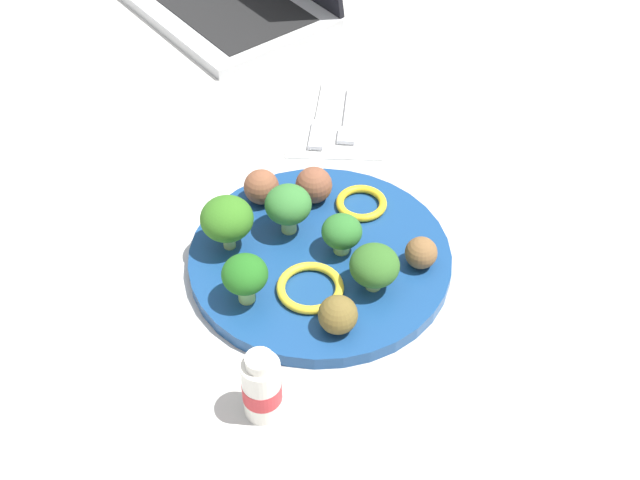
% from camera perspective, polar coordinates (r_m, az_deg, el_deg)
% --- Properties ---
extents(ground_plane, '(4.00, 4.00, 0.00)m').
position_cam_1_polar(ground_plane, '(0.89, -0.00, -1.63)').
color(ground_plane, beige).
extents(plate, '(0.28, 0.28, 0.02)m').
position_cam_1_polar(plate, '(0.89, -0.00, -1.28)').
color(plate, navy).
rests_on(plate, ground_plane).
extents(broccoli_floret_far_rim, '(0.05, 0.05, 0.06)m').
position_cam_1_polar(broccoli_floret_far_rim, '(0.82, -5.18, -2.44)').
color(broccoli_floret_far_rim, '#9DCC69').
rests_on(broccoli_floret_far_rim, plate).
extents(broccoli_floret_mid_left, '(0.04, 0.04, 0.05)m').
position_cam_1_polar(broccoli_floret_mid_left, '(0.87, 1.51, 0.53)').
color(broccoli_floret_mid_left, '#9DCD71').
rests_on(broccoli_floret_mid_left, plate).
extents(broccoli_floret_center, '(0.05, 0.05, 0.06)m').
position_cam_1_polar(broccoli_floret_center, '(0.88, -2.20, 2.39)').
color(broccoli_floret_center, '#A2C776').
rests_on(broccoli_floret_center, plate).
extents(broccoli_floret_front_right, '(0.05, 0.05, 0.05)m').
position_cam_1_polar(broccoli_floret_front_right, '(0.83, 3.76, -1.79)').
color(broccoli_floret_front_right, '#9BC775').
rests_on(broccoli_floret_front_right, plate).
extents(broccoli_floret_back_right, '(0.06, 0.06, 0.06)m').
position_cam_1_polar(broccoli_floret_back_right, '(0.87, -6.41, 1.43)').
color(broccoli_floret_back_right, '#99BA68').
rests_on(broccoli_floret_back_right, plate).
extents(meatball_mid_right, '(0.04, 0.04, 0.04)m').
position_cam_1_polar(meatball_mid_right, '(0.93, -0.43, 3.80)').
color(meatball_mid_right, brown).
rests_on(meatball_mid_right, plate).
extents(meatball_mid_left, '(0.04, 0.04, 0.04)m').
position_cam_1_polar(meatball_mid_left, '(0.93, -4.05, 3.66)').
color(meatball_mid_left, brown).
rests_on(meatball_mid_left, plate).
extents(meatball_front_right, '(0.04, 0.04, 0.04)m').
position_cam_1_polar(meatball_front_right, '(0.80, 1.24, -5.15)').
color(meatball_front_right, brown).
rests_on(meatball_front_right, plate).
extents(meatball_front_left, '(0.03, 0.03, 0.03)m').
position_cam_1_polar(meatball_front_left, '(0.87, 6.95, -0.88)').
color(meatball_front_left, brown).
rests_on(meatball_front_left, plate).
extents(pepper_ring_near_rim, '(0.07, 0.07, 0.01)m').
position_cam_1_polar(pepper_ring_near_rim, '(0.93, 2.86, 2.55)').
color(pepper_ring_near_rim, yellow).
rests_on(pepper_ring_near_rim, plate).
extents(pepper_ring_mid_left, '(0.10, 0.10, 0.01)m').
position_cam_1_polar(pepper_ring_mid_left, '(0.84, -0.68, -3.28)').
color(pepper_ring_mid_left, yellow).
rests_on(pepper_ring_mid_left, plate).
extents(napkin, '(0.17, 0.12, 0.01)m').
position_cam_1_polar(napkin, '(1.09, 1.05, 8.45)').
color(napkin, white).
rests_on(napkin, ground_plane).
extents(fork, '(0.12, 0.02, 0.01)m').
position_cam_1_polar(fork, '(1.08, 1.99, 8.40)').
color(fork, silver).
rests_on(fork, napkin).
extents(knife, '(0.15, 0.03, 0.01)m').
position_cam_1_polar(knife, '(1.08, 0.05, 8.46)').
color(knife, white).
rests_on(knife, napkin).
extents(yogurt_bottle, '(0.04, 0.04, 0.08)m').
position_cam_1_polar(yogurt_bottle, '(0.75, -4.02, -10.03)').
color(yogurt_bottle, white).
rests_on(yogurt_bottle, ground_plane).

